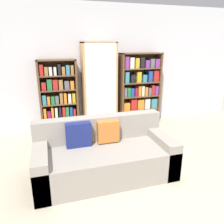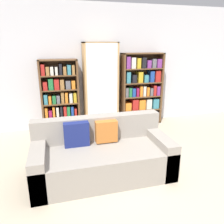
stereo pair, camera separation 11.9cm
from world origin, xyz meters
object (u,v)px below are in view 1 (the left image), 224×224
Objects in this scene: bookshelf_right at (140,90)px; wine_bottle at (145,138)px; bookshelf_left at (59,98)px; couch at (104,156)px; display_cabinet at (99,87)px.

bookshelf_right is 1.46m from wine_bottle.
bookshelf_left is at bearing 179.98° from bookshelf_right.
bookshelf_right reaches higher than wine_bottle.
bookshelf_left is at bearing 139.89° from wine_bottle.
wine_bottle is (1.47, -1.24, -0.60)m from bookshelf_left.
bookshelf_right is (1.39, 1.93, 0.51)m from couch.
couch is 1.20m from wine_bottle.
wine_bottle is at bearing 35.08° from couch.
display_cabinet is (0.90, -0.02, 0.19)m from bookshelf_left.
couch reaches higher than wine_bottle.
couch is at bearing -101.83° from display_cabinet.
bookshelf_left is 2.02m from wine_bottle.
bookshelf_left is 0.93× the size of bookshelf_right.
bookshelf_left is at bearing 104.38° from couch.
display_cabinet is at bearing -179.07° from bookshelf_right.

